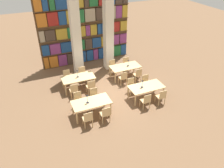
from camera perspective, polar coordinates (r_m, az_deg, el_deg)
name	(u,v)px	position (r m, az deg, el deg)	size (l,w,h in m)	color
ground_plane	(111,93)	(12.09, -0.23, -2.37)	(40.00, 40.00, 0.00)	brown
bookshelf_bank	(85,24)	(14.64, -7.05, 15.40)	(6.06, 0.35, 5.50)	brown
pillar_left	(75,27)	(12.92, -9.63, 14.43)	(0.53, 0.53, 6.00)	silver
pillar_center	(108,23)	(13.51, -0.98, 15.66)	(0.53, 0.53, 6.00)	silver
reading_table_0	(91,103)	(10.32, -5.42, -5.02)	(1.81, 0.93, 0.74)	tan
chair_0	(88,118)	(9.79, -6.36, -8.93)	(0.42, 0.40, 0.87)	tan
chair_1	(79,100)	(10.93, -8.74, -4.08)	(0.42, 0.40, 0.87)	tan
chair_2	(105,114)	(9.98, -1.74, -7.73)	(0.42, 0.40, 0.87)	tan
chair_3	(95,96)	(11.10, -4.59, -3.11)	(0.42, 0.40, 0.87)	tan
desk_lamp_0	(87,97)	(10.04, -6.50, -3.47)	(0.14, 0.14, 0.47)	#232328
reading_table_1	(146,88)	(11.48, 8.94, -0.97)	(1.81, 0.93, 0.74)	tan
chair_4	(146,101)	(10.87, 8.83, -4.30)	(0.42, 0.40, 0.87)	tan
chair_5	(132,85)	(11.92, 5.18, -0.36)	(0.42, 0.40, 0.87)	tan
chair_6	(161,96)	(11.30, 12.73, -3.18)	(0.42, 0.40, 0.87)	tan
chair_7	(146,82)	(12.32, 8.88, 0.53)	(0.42, 0.40, 0.87)	tan
desk_lamp_1	(142,83)	(11.18, 7.95, 0.38)	(0.14, 0.14, 0.43)	#232328
reading_table_2	(78,79)	(12.27, -8.80, 1.43)	(1.81, 0.93, 0.74)	tan
chair_8	(74,90)	(11.67, -9.93, -1.57)	(0.42, 0.40, 0.87)	tan
chair_9	(67,77)	(12.92, -11.60, 1.87)	(0.42, 0.40, 0.87)	tan
chair_10	(91,86)	(11.85, -5.61, -0.60)	(0.42, 0.40, 0.87)	tan
chair_11	(83,74)	(13.09, -7.67, 2.70)	(0.42, 0.40, 0.87)	tan
desk_lamp_2	(77,72)	(12.10, -9.08, 3.07)	(0.14, 0.14, 0.46)	#232328
reading_table_3	(125,68)	(13.28, 3.48, 4.32)	(1.81, 0.93, 0.74)	tan
chair_12	(123,78)	(12.59, 2.91, 1.68)	(0.42, 0.40, 0.87)	tan
chair_13	(113,66)	(13.78, 0.23, 4.62)	(0.42, 0.40, 0.87)	tan
chair_14	(138,74)	(12.99, 6.72, 2.51)	(0.42, 0.40, 0.87)	tan
chair_15	(126,64)	(14.14, 3.79, 5.32)	(0.42, 0.40, 0.87)	tan
desk_lamp_3	(128,62)	(13.18, 4.30, 5.80)	(0.14, 0.14, 0.41)	#232328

